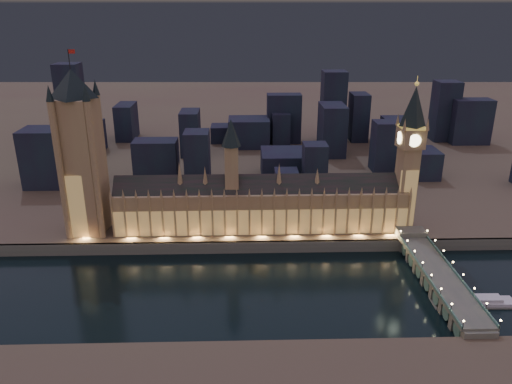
{
  "coord_description": "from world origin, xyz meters",
  "views": [
    {
      "loc": [
        -3.76,
        -256.69,
        156.3
      ],
      "look_at": [
        5.0,
        55.0,
        38.0
      ],
      "focal_mm": 35.0,
      "sensor_mm": 36.0,
      "label": 1
    }
  ],
  "objects_px": {
    "river_boat": "(477,301)",
    "palace_of_westminster": "(260,204)",
    "elizabeth_tower": "(410,147)",
    "victoria_tower": "(80,146)",
    "westminster_bridge": "(436,276)"
  },
  "relations": [
    {
      "from": "victoria_tower",
      "to": "elizabeth_tower",
      "type": "bearing_deg",
      "value": -0.0
    },
    {
      "from": "palace_of_westminster",
      "to": "westminster_bridge",
      "type": "height_order",
      "value": "palace_of_westminster"
    },
    {
      "from": "palace_of_westminster",
      "to": "victoria_tower",
      "type": "distance_m",
      "value": 125.26
    },
    {
      "from": "palace_of_westminster",
      "to": "westminster_bridge",
      "type": "xyz_separation_m",
      "value": [
        101.63,
        -65.2,
        -20.38
      ]
    },
    {
      "from": "victoria_tower",
      "to": "elizabeth_tower",
      "type": "xyz_separation_m",
      "value": [
        218.0,
        -0.0,
        -2.06
      ]
    },
    {
      "from": "river_boat",
      "to": "elizabeth_tower",
      "type": "bearing_deg",
      "value": 101.47
    },
    {
      "from": "elizabeth_tower",
      "to": "palace_of_westminster",
      "type": "bearing_deg",
      "value": -179.9
    },
    {
      "from": "palace_of_westminster",
      "to": "elizabeth_tower",
      "type": "relative_size",
      "value": 1.92
    },
    {
      "from": "victoria_tower",
      "to": "river_boat",
      "type": "relative_size",
      "value": 2.47
    },
    {
      "from": "palace_of_westminster",
      "to": "river_boat",
      "type": "bearing_deg",
      "value": -36.0
    },
    {
      "from": "elizabeth_tower",
      "to": "river_boat",
      "type": "relative_size",
      "value": 2.12
    },
    {
      "from": "river_boat",
      "to": "westminster_bridge",
      "type": "bearing_deg",
      "value": 128.13
    },
    {
      "from": "palace_of_westminster",
      "to": "river_boat",
      "type": "relative_size",
      "value": 4.08
    },
    {
      "from": "palace_of_westminster",
      "to": "elizabeth_tower",
      "type": "xyz_separation_m",
      "value": [
        100.08,
        0.17,
        40.19
      ]
    },
    {
      "from": "river_boat",
      "to": "palace_of_westminster",
      "type": "bearing_deg",
      "value": 144.0
    }
  ]
}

